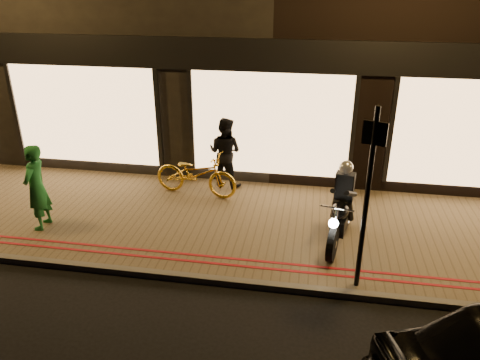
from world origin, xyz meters
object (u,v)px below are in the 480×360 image
at_px(bicycle_gold, 196,174).
at_px(person_green, 36,188).
at_px(sign_post, 368,192).
at_px(motorcycle, 341,212).

relative_size(bicycle_gold, person_green, 1.12).
relative_size(sign_post, bicycle_gold, 1.55).
xyz_separation_m(motorcycle, bicycle_gold, (-3.17, 1.51, -0.11)).
relative_size(motorcycle, bicycle_gold, 1.00).
distance_m(motorcycle, person_green, 5.84).
bearing_deg(person_green, sign_post, 78.87).
distance_m(motorcycle, bicycle_gold, 3.51).
xyz_separation_m(bicycle_gold, person_green, (-2.66, -1.96, 0.35)).
xyz_separation_m(sign_post, bicycle_gold, (-3.43, 2.86, -1.17)).
height_order(sign_post, person_green, sign_post).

